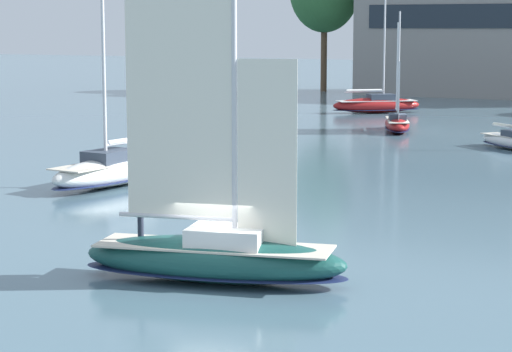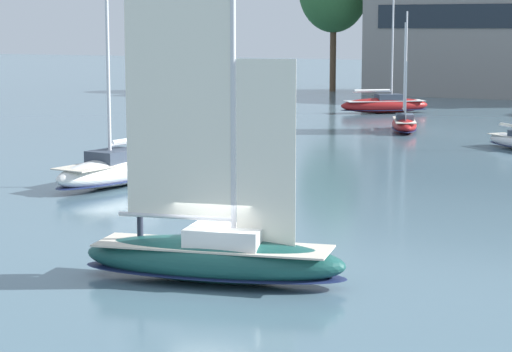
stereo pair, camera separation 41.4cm
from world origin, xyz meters
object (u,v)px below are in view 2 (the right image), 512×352
sailboat_main (213,252)px  sailboat_moored_near_marina (404,122)px  sailboat_moored_outer_mooring (119,169)px  sailboat_moored_far_slip (385,105)px

sailboat_main → sailboat_moored_near_marina: 47.12m
sailboat_moored_outer_mooring → sailboat_moored_near_marina: bearing=81.7°
sailboat_moored_near_marina → sailboat_moored_far_slip: bearing=114.9°
sailboat_main → sailboat_moored_outer_mooring: 20.27m
sailboat_moored_near_marina → sailboat_moored_outer_mooring: size_ratio=0.74×
sailboat_moored_near_marina → sailboat_moored_far_slip: (-6.96, 14.98, 0.02)m
sailboat_moored_near_marina → sailboat_moored_outer_mooring: sailboat_moored_outer_mooring is taller
sailboat_moored_near_marina → sailboat_moored_outer_mooring: (-4.61, -31.41, 0.06)m
sailboat_moored_far_slip → sailboat_moored_near_marina: bearing=-65.1°
sailboat_main → sailboat_moored_near_marina: size_ratio=1.30×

